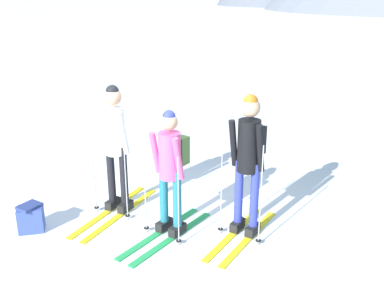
{
  "coord_description": "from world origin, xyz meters",
  "views": [
    {
      "loc": [
        3.18,
        -4.45,
        3.06
      ],
      "look_at": [
        0.15,
        0.37,
        1.05
      ],
      "focal_mm": 41.47,
      "sensor_mm": 36.0,
      "label": 1
    }
  ],
  "objects": [
    {
      "name": "skier_in_pink",
      "position": [
        0.21,
        -0.23,
        0.94
      ],
      "size": [
        0.61,
        1.6,
        1.67
      ],
      "color": "green",
      "rests_on": "ground"
    },
    {
      "name": "skier_in_black",
      "position": [
        1.04,
        0.29,
        1.08
      ],
      "size": [
        0.61,
        1.55,
        1.87
      ],
      "color": "yellow",
      "rests_on": "ground"
    },
    {
      "name": "backpack_on_snow_front",
      "position": [
        -1.39,
        -1.18,
        0.19
      ],
      "size": [
        0.4,
        0.4,
        0.38
      ],
      "color": "#384C99",
      "rests_on": "ground"
    },
    {
      "name": "skier_in_white",
      "position": [
        -0.79,
        -0.13,
        1.03
      ],
      "size": [
        0.61,
        1.76,
        1.85
      ],
      "color": "yellow",
      "rests_on": "ground"
    },
    {
      "name": "ground_plane",
      "position": [
        0.0,
        0.0,
        0.0
      ],
      "size": [
        400.0,
        400.0,
        0.0
      ],
      "primitive_type": "plane",
      "color": "white"
    }
  ]
}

